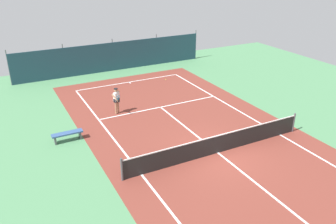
{
  "coord_description": "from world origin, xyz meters",
  "views": [
    {
      "loc": [
        -9.02,
        -12.03,
        8.89
      ],
      "look_at": [
        -0.84,
        3.74,
        0.9
      ],
      "focal_mm": 37.08,
      "sensor_mm": 36.0,
      "label": 1
    }
  ],
  "objects_px": {
    "parked_car": "(118,53)",
    "courtside_bench": "(67,135)",
    "tennis_net": "(218,144)",
    "tennis_player": "(117,99)",
    "tennis_ball_near_player": "(166,79)"
  },
  "relations": [
    {
      "from": "parked_car",
      "to": "courtside_bench",
      "type": "relative_size",
      "value": 2.65
    },
    {
      "from": "parked_car",
      "to": "courtside_bench",
      "type": "bearing_deg",
      "value": 58.22
    },
    {
      "from": "parked_car",
      "to": "courtside_bench",
      "type": "xyz_separation_m",
      "value": [
        -7.49,
        -12.86,
        -0.46
      ]
    },
    {
      "from": "tennis_net",
      "to": "tennis_player",
      "type": "relative_size",
      "value": 6.17
    },
    {
      "from": "tennis_player",
      "to": "tennis_ball_near_player",
      "type": "xyz_separation_m",
      "value": [
        5.58,
        4.33,
        -0.93
      ]
    },
    {
      "from": "tennis_net",
      "to": "courtside_bench",
      "type": "xyz_separation_m",
      "value": [
        -6.31,
        4.65,
        -0.14
      ]
    },
    {
      "from": "tennis_ball_near_player",
      "to": "courtside_bench",
      "type": "distance_m",
      "value": 11.17
    },
    {
      "from": "tennis_ball_near_player",
      "to": "courtside_bench",
      "type": "relative_size",
      "value": 0.04
    },
    {
      "from": "courtside_bench",
      "to": "tennis_player",
      "type": "bearing_deg",
      "value": 31.31
    },
    {
      "from": "tennis_net",
      "to": "tennis_ball_near_player",
      "type": "distance_m",
      "value": 11.48
    },
    {
      "from": "tennis_net",
      "to": "parked_car",
      "type": "height_order",
      "value": "parked_car"
    },
    {
      "from": "tennis_player",
      "to": "courtside_bench",
      "type": "distance_m",
      "value": 4.16
    },
    {
      "from": "tennis_player",
      "to": "parked_car",
      "type": "xyz_separation_m",
      "value": [
        3.97,
        10.72,
        -0.12
      ]
    },
    {
      "from": "tennis_ball_near_player",
      "to": "courtside_bench",
      "type": "height_order",
      "value": "courtside_bench"
    },
    {
      "from": "tennis_player",
      "to": "courtside_bench",
      "type": "bearing_deg",
      "value": 4.19
    }
  ]
}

